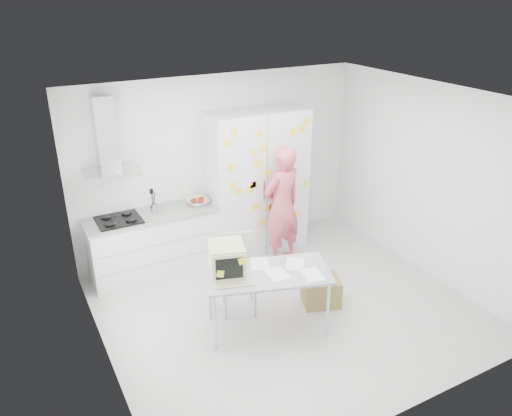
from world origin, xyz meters
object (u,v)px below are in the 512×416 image
desk (242,266)px  cardboard_box (321,291)px  chair (238,268)px  person (282,206)px

desk → cardboard_box: desk is taller
desk → cardboard_box: size_ratio=2.85×
desk → chair: bearing=87.6°
person → cardboard_box: person is taller
person → chair: 1.37m
person → chair: size_ratio=1.79×
desk → chair: 0.54m
person → chair: bearing=22.5°
person → desk: person is taller
chair → cardboard_box: chair is taller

